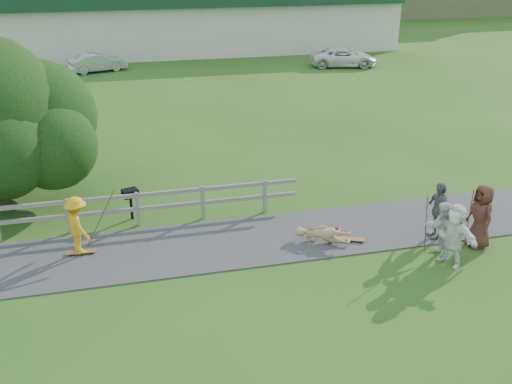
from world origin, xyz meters
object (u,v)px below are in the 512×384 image
Objects in this scene: bbq at (131,204)px; car_white at (344,57)px; spectator_c at (481,216)px; spectator_d at (454,235)px; spectator_a at (442,231)px; spectator_b at (438,211)px; car_silver at (97,62)px; skater_fallen at (323,234)px; skater_rider at (78,229)px.

car_white is at bearing 35.20° from bbq.
spectator_c is 1.08× the size of spectator_d.
spectator_a is 1.22m from spectator_b.
bbq is (-15.49, -21.15, -0.13)m from car_white.
spectator_b is 1.48m from spectator_d.
car_silver is (-9.87, 26.81, -0.25)m from spectator_b.
skater_fallen is at bearing -107.83° from spectator_c.
car_white reaches higher than bbq.
bbq is at bearing -115.67° from spectator_c.
car_white is at bearing -63.86° from skater_rider.
spectator_a is (2.83, -1.54, 0.53)m from skater_fallen.
spectator_d is at bearing -13.78° from spectator_b.
spectator_b is 1.16m from spectator_c.
spectator_c is 0.50× the size of car_silver.
car_silver is (-9.35, 27.91, -0.20)m from spectator_a.
spectator_b is at bearing -178.43° from car_silver.
spectator_b reaches higher than spectator_a.
skater_fallen is 0.83× the size of spectator_c.
spectator_d reaches higher than bbq.
spectator_c is 29.58m from car_silver.
car_white is at bearing 165.25° from spectator_b.
skater_rider reaches higher than bbq.
spectator_d is (9.70, -2.83, 0.05)m from skater_rider.
car_silver is 3.76× the size of bbq.
skater_fallen is 0.90× the size of spectator_b.
spectator_c reaches higher than bbq.
bbq is at bearing -110.50° from spectator_b.
bbq is at bearing 155.96° from car_white.
car_silver is 16.91m from car_white.
spectator_d is 1.74× the size of bbq.
spectator_d is 0.38× the size of car_white.
spectator_c reaches higher than car_white.
spectator_b reaches higher than bbq.
skater_rider is at bearing 160.89° from car_silver.
spectator_b is (0.52, 1.10, 0.06)m from spectator_a.
spectator_d is (-1.27, -0.69, -0.07)m from spectator_c.
bbq is (1.26, -23.43, -0.12)m from car_silver.
car_silver is at bearing 94.41° from car_white.
skater_fallen is 0.42× the size of car_silver.
spectator_b is 25.48m from car_white.
spectator_b is 28.57m from car_silver.
spectator_a is 0.94× the size of spectator_d.
skater_fallen is at bearing -143.28° from spectator_d.
spectator_d is 0.46× the size of car_silver.
spectator_a reaches higher than skater_fallen.
spectator_b is at bearing 163.19° from spectator_a.
spectator_d is (-0.38, -1.43, -0.00)m from spectator_b.
spectator_c is at bearing -177.30° from car_silver.
spectator_c is at bearing 97.66° from spectator_d.
spectator_d is at bearing 176.55° from car_white.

